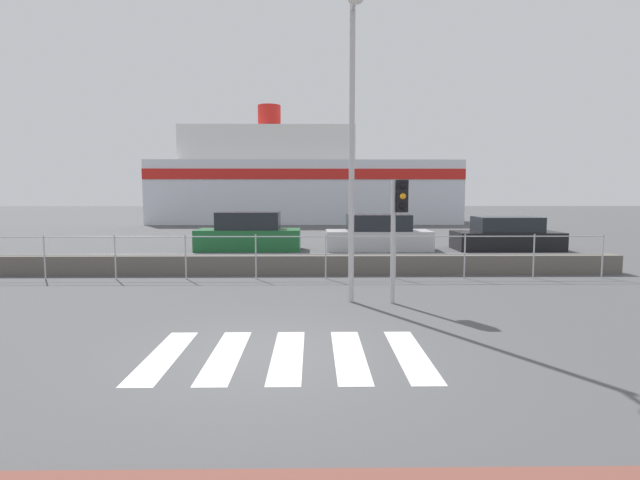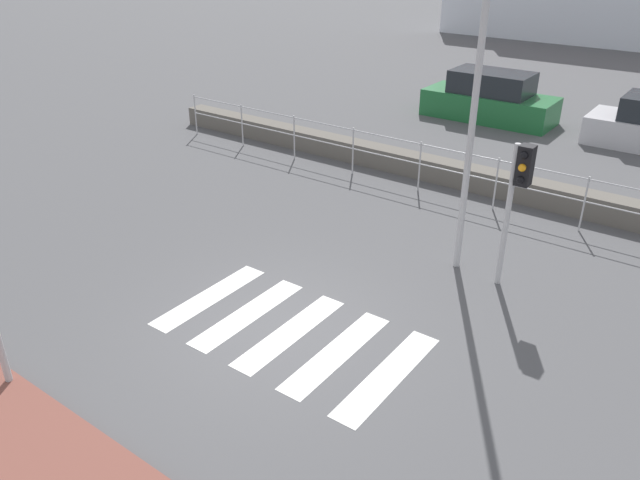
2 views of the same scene
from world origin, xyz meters
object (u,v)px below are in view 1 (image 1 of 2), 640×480
traffic_light_far (399,213)px  parked_car_silver (378,235)px  ferry_boat (298,183)px  streetlamp (353,120)px  parked_car_black (506,236)px  parked_car_green (249,234)px

traffic_light_far → parked_car_silver: traffic_light_far is taller
traffic_light_far → ferry_boat: (-2.99, 29.41, 1.20)m
traffic_light_far → streetlamp: 2.16m
traffic_light_far → parked_car_silver: (0.88, 9.95, -1.31)m
parked_car_black → traffic_light_far: bearing=-122.0°
parked_car_green → parked_car_silver: parked_car_green is taller
ferry_boat → parked_car_black: size_ratio=5.48×
traffic_light_far → streetlamp: size_ratio=0.42×
ferry_boat → parked_car_black: ferry_boat is taller
parked_car_silver → parked_car_black: bearing=-0.0°
streetlamp → ferry_boat: bearing=93.9°
parked_car_silver → parked_car_green: bearing=180.0°
traffic_light_far → parked_car_green: traffic_light_far is taller
traffic_light_far → parked_car_black: bearing=58.0°
streetlamp → parked_car_black: streetlamp is taller
parked_car_green → parked_car_black: 10.66m
parked_car_silver → ferry_boat: bearing=101.2°
streetlamp → parked_car_silver: size_ratio=1.46×
parked_car_silver → parked_car_black: size_ratio=1.00×
traffic_light_far → parked_car_silver: size_ratio=0.61×
streetlamp → parked_car_green: size_ratio=1.48×
parked_car_black → parked_car_silver: bearing=180.0°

